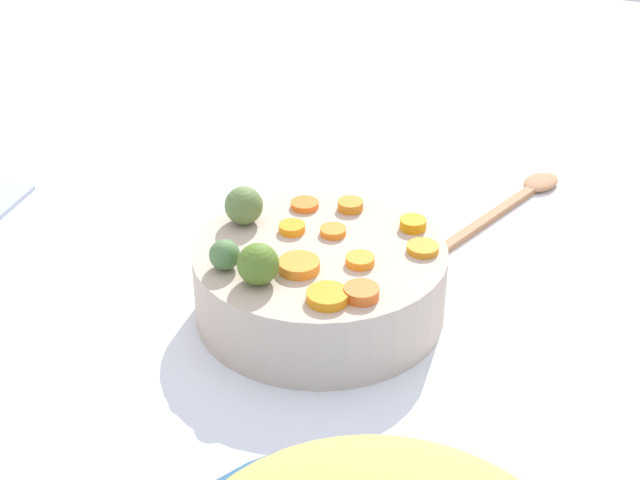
# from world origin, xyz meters

# --- Properties ---
(tabletop) EXTENTS (2.40, 2.40, 0.02)m
(tabletop) POSITION_xyz_m (0.00, 0.00, 0.01)
(tabletop) COLOR white
(tabletop) RESTS_ON ground
(serving_bowl_carrots) EXTENTS (0.25, 0.25, 0.08)m
(serving_bowl_carrots) POSITION_xyz_m (0.03, -0.05, 0.06)
(serving_bowl_carrots) COLOR #C1AC96
(serving_bowl_carrots) RESTS_ON tabletop
(carrot_slice_0) EXTENTS (0.04, 0.04, 0.01)m
(carrot_slice_0) POSITION_xyz_m (0.12, -0.02, 0.10)
(carrot_slice_0) COLOR orange
(carrot_slice_0) RESTS_ON serving_bowl_carrots
(carrot_slice_1) EXTENTS (0.03, 0.03, 0.01)m
(carrot_slice_1) POSITION_xyz_m (0.08, -0.07, 0.10)
(carrot_slice_1) COLOR orange
(carrot_slice_1) RESTS_ON serving_bowl_carrots
(carrot_slice_2) EXTENTS (0.06, 0.06, 0.01)m
(carrot_slice_2) POSITION_xyz_m (0.03, -0.10, 0.10)
(carrot_slice_2) COLOR orange
(carrot_slice_2) RESTS_ON serving_bowl_carrots
(carrot_slice_3) EXTENTS (0.04, 0.04, 0.01)m
(carrot_slice_3) POSITION_xyz_m (0.03, 0.03, 0.10)
(carrot_slice_3) COLOR orange
(carrot_slice_3) RESTS_ON serving_bowl_carrots
(carrot_slice_4) EXTENTS (0.04, 0.04, 0.01)m
(carrot_slice_4) POSITION_xyz_m (0.03, -0.02, 0.10)
(carrot_slice_4) COLOR orange
(carrot_slice_4) RESTS_ON serving_bowl_carrots
(carrot_slice_5) EXTENTS (0.03, 0.03, 0.01)m
(carrot_slice_5) POSITION_xyz_m (-0.01, -0.03, 0.10)
(carrot_slice_5) COLOR orange
(carrot_slice_5) RESTS_ON serving_bowl_carrots
(carrot_slice_6) EXTENTS (0.04, 0.04, 0.01)m
(carrot_slice_6) POSITION_xyz_m (-0.02, 0.02, 0.10)
(carrot_slice_6) COLOR orange
(carrot_slice_6) RESTS_ON serving_bowl_carrots
(carrot_slice_7) EXTENTS (0.05, 0.05, 0.01)m
(carrot_slice_7) POSITION_xyz_m (0.07, -0.14, 0.10)
(carrot_slice_7) COLOR orange
(carrot_slice_7) RESTS_ON serving_bowl_carrots
(carrot_slice_8) EXTENTS (0.04, 0.04, 0.01)m
(carrot_slice_8) POSITION_xyz_m (0.10, -0.12, 0.10)
(carrot_slice_8) COLOR orange
(carrot_slice_8) RESTS_ON serving_bowl_carrots
(carrot_slice_9) EXTENTS (0.03, 0.03, 0.01)m
(carrot_slice_9) POSITION_xyz_m (0.10, 0.02, 0.10)
(carrot_slice_9) COLOR orange
(carrot_slice_9) RESTS_ON serving_bowl_carrots
(brussels_sprout_0) EXTENTS (0.03, 0.03, 0.03)m
(brussels_sprout_0) POSITION_xyz_m (-0.04, -0.12, 0.11)
(brussels_sprout_0) COLOR #4C7541
(brussels_sprout_0) RESTS_ON serving_bowl_carrots
(brussels_sprout_1) EXTENTS (0.04, 0.04, 0.04)m
(brussels_sprout_1) POSITION_xyz_m (-0.00, -0.13, 0.12)
(brussels_sprout_1) COLOR #507325
(brussels_sprout_1) RESTS_ON serving_bowl_carrots
(brussels_sprout_2) EXTENTS (0.04, 0.04, 0.04)m
(brussels_sprout_2) POSITION_xyz_m (-0.06, -0.04, 0.12)
(brussels_sprout_2) COLOR #59753C
(brussels_sprout_2) RESTS_ON serving_bowl_carrots
(wooden_spoon) EXTENTS (0.11, 0.26, 0.01)m
(wooden_spoon) POSITION_xyz_m (0.16, 0.26, 0.03)
(wooden_spoon) COLOR #B0784F
(wooden_spoon) RESTS_ON tabletop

